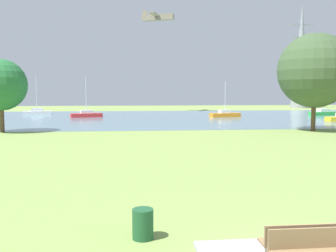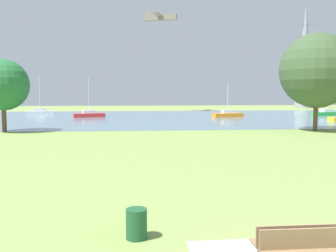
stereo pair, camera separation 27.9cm
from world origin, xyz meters
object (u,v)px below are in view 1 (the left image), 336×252
object	(u,v)px
sailboat_red	(86,114)
light_aircraft	(158,17)
bench_facing_water	(300,245)
litter_bin	(143,224)
sailboat_white	(37,112)
tree_west_far	(0,85)
sailboat_green	(323,113)
tree_east_far	(315,71)
sailboat_orange	(225,114)
electricity_pylon	(301,56)

from	to	relation	value
sailboat_red	light_aircraft	xyz separation A→B (m)	(12.30, 15.71, 18.09)
bench_facing_water	litter_bin	xyz separation A→B (m)	(-3.46, 1.87, -0.07)
bench_facing_water	sailboat_white	size ratio (longest dim) A/B	0.27
litter_bin	tree_west_far	distance (m)	30.93
sailboat_green	tree_east_far	distance (m)	28.21
litter_bin	tree_east_far	world-z (taller)	tree_east_far
sailboat_green	sailboat_orange	world-z (taller)	sailboat_green
sailboat_red	light_aircraft	size ratio (longest dim) A/B	0.76
electricity_pylon	light_aircraft	xyz separation A→B (m)	(-36.48, -14.71, 5.78)
litter_bin	sailboat_green	xyz separation A→B (m)	(31.95, 49.95, 0.07)
sailboat_green	electricity_pylon	bearing A→B (deg)	71.69
litter_bin	sailboat_white	world-z (taller)	sailboat_white
sailboat_red	sailboat_orange	bearing A→B (deg)	-3.87
bench_facing_water	electricity_pylon	size ratio (longest dim) A/B	0.07
sailboat_white	electricity_pylon	bearing A→B (deg)	20.61
sailboat_green	sailboat_red	world-z (taller)	sailboat_green
tree_east_far	electricity_pylon	world-z (taller)	electricity_pylon
litter_bin	tree_west_far	xyz separation A→B (m)	(-12.68, 27.90, 4.18)
sailboat_red	sailboat_orange	xyz separation A→B (m)	(21.60, -1.46, -0.01)
sailboat_green	sailboat_orange	size ratio (longest dim) A/B	1.41
litter_bin	sailboat_orange	size ratio (longest dim) A/B	0.14
tree_east_far	litter_bin	bearing A→B (deg)	-124.66
litter_bin	tree_west_far	size ratio (longest dim) A/B	0.11
sailboat_red	light_aircraft	bearing A→B (deg)	51.93
bench_facing_water	sailboat_orange	world-z (taller)	sailboat_orange
sailboat_orange	tree_east_far	distance (m)	22.60
litter_bin	bench_facing_water	bearing A→B (deg)	-28.42
sailboat_green	tree_west_far	size ratio (longest dim) A/B	1.10
sailboat_green	electricity_pylon	world-z (taller)	electricity_pylon
litter_bin	sailboat_green	bearing A→B (deg)	57.39
sailboat_white	tree_east_far	xyz separation A→B (m)	(34.53, -31.58, 5.56)
sailboat_green	electricity_pylon	distance (m)	33.52
light_aircraft	sailboat_green	bearing A→B (deg)	-29.19
sailboat_orange	tree_east_far	world-z (taller)	tree_east_far
litter_bin	electricity_pylon	distance (m)	90.69
bench_facing_water	tree_east_far	xyz separation A→B (m)	(14.56, 27.93, 5.55)
bench_facing_water	sailboat_green	world-z (taller)	sailboat_green
light_aircraft	tree_west_far	bearing A→B (deg)	-115.92
sailboat_red	light_aircraft	distance (m)	26.93
sailboat_red	tree_west_far	bearing A→B (deg)	-104.89
sailboat_red	bench_facing_water	bearing A→B (deg)	-78.38
bench_facing_water	sailboat_green	bearing A→B (deg)	61.20
sailboat_red	tree_east_far	distance (m)	34.52
bench_facing_water	light_aircraft	bearing A→B (deg)	88.44
sailboat_red	tree_east_far	xyz separation A→B (m)	(25.05, -23.09, 5.56)
sailboat_white	tree_west_far	distance (m)	30.27
sailboat_orange	electricity_pylon	world-z (taller)	electricity_pylon
sailboat_green	tree_west_far	xyz separation A→B (m)	(-44.63, -22.05, 4.11)
tree_east_far	light_aircraft	bearing A→B (deg)	108.19
sailboat_orange	sailboat_green	bearing A→B (deg)	7.42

